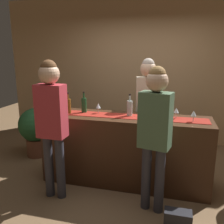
{
  "coord_description": "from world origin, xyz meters",
  "views": [
    {
      "loc": [
        0.63,
        -3.15,
        1.8
      ],
      "look_at": [
        -0.19,
        0.0,
        1.01
      ],
      "focal_mm": 39.21,
      "sensor_mm": 36.0,
      "label": 1
    }
  ],
  "objects_px": {
    "wine_bottle_amber": "(68,106)",
    "wine_glass_near_customer": "(98,106)",
    "wine_bottle_clear": "(130,108)",
    "wine_glass_mid_counter": "(194,114)",
    "wine_bottle_green": "(84,105)",
    "potted_plant_tall": "(36,129)",
    "bartender": "(147,101)",
    "wine_glass_far_end": "(176,111)",
    "customer_browsing": "(51,115)",
    "handbag": "(178,221)",
    "customer_sipping": "(155,126)"
  },
  "relations": [
    {
      "from": "wine_glass_near_customer",
      "to": "wine_glass_mid_counter",
      "type": "bearing_deg",
      "value": -5.33
    },
    {
      "from": "wine_glass_far_end",
      "to": "potted_plant_tall",
      "type": "bearing_deg",
      "value": 169.27
    },
    {
      "from": "wine_bottle_green",
      "to": "customer_sipping",
      "type": "bearing_deg",
      "value": -30.51
    },
    {
      "from": "wine_bottle_clear",
      "to": "wine_glass_far_end",
      "type": "xyz_separation_m",
      "value": [
        0.61,
        0.02,
        -0.01
      ]
    },
    {
      "from": "wine_glass_mid_counter",
      "to": "wine_glass_far_end",
      "type": "distance_m",
      "value": 0.24
    },
    {
      "from": "wine_bottle_amber",
      "to": "customer_sipping",
      "type": "distance_m",
      "value": 1.36
    },
    {
      "from": "wine_glass_mid_counter",
      "to": "handbag",
      "type": "distance_m",
      "value": 1.25
    },
    {
      "from": "wine_glass_far_end",
      "to": "bartender",
      "type": "distance_m",
      "value": 0.69
    },
    {
      "from": "bartender",
      "to": "handbag",
      "type": "distance_m",
      "value": 1.8
    },
    {
      "from": "wine_bottle_clear",
      "to": "bartender",
      "type": "distance_m",
      "value": 0.57
    },
    {
      "from": "wine_bottle_amber",
      "to": "handbag",
      "type": "distance_m",
      "value": 2.0
    },
    {
      "from": "bartender",
      "to": "wine_glass_near_customer",
      "type": "bearing_deg",
      "value": 28.97
    },
    {
      "from": "wine_bottle_clear",
      "to": "handbag",
      "type": "height_order",
      "value": "wine_bottle_clear"
    },
    {
      "from": "wine_bottle_amber",
      "to": "handbag",
      "type": "xyz_separation_m",
      "value": [
        1.55,
        -0.81,
        -0.97
      ]
    },
    {
      "from": "wine_bottle_amber",
      "to": "wine_glass_near_customer",
      "type": "xyz_separation_m",
      "value": [
        0.41,
        0.11,
        -0.01
      ]
    },
    {
      "from": "wine_bottle_amber",
      "to": "bartender",
      "type": "relative_size",
      "value": 0.18
    },
    {
      "from": "wine_bottle_green",
      "to": "potted_plant_tall",
      "type": "xyz_separation_m",
      "value": [
        -1.09,
        0.44,
        -0.58
      ]
    },
    {
      "from": "customer_sipping",
      "to": "wine_bottle_clear",
      "type": "bearing_deg",
      "value": 136.27
    },
    {
      "from": "wine_glass_far_end",
      "to": "customer_sipping",
      "type": "distance_m",
      "value": 0.65
    },
    {
      "from": "wine_glass_far_end",
      "to": "wine_bottle_clear",
      "type": "bearing_deg",
      "value": -178.21
    },
    {
      "from": "bartender",
      "to": "potted_plant_tall",
      "type": "height_order",
      "value": "bartender"
    },
    {
      "from": "wine_bottle_green",
      "to": "potted_plant_tall",
      "type": "relative_size",
      "value": 0.35
    },
    {
      "from": "wine_glass_mid_counter",
      "to": "customer_browsing",
      "type": "bearing_deg",
      "value": -161.9
    },
    {
      "from": "handbag",
      "to": "wine_glass_near_customer",
      "type": "bearing_deg",
      "value": 141.36
    },
    {
      "from": "wine_glass_mid_counter",
      "to": "potted_plant_tall",
      "type": "relative_size",
      "value": 0.17
    },
    {
      "from": "wine_bottle_clear",
      "to": "bartender",
      "type": "height_order",
      "value": "bartender"
    },
    {
      "from": "wine_glass_mid_counter",
      "to": "bartender",
      "type": "relative_size",
      "value": 0.08
    },
    {
      "from": "wine_glass_near_customer",
      "to": "potted_plant_tall",
      "type": "xyz_separation_m",
      "value": [
        -1.3,
        0.44,
        -0.57
      ]
    },
    {
      "from": "wine_glass_near_customer",
      "to": "bartender",
      "type": "distance_m",
      "value": 0.81
    },
    {
      "from": "wine_glass_far_end",
      "to": "handbag",
      "type": "height_order",
      "value": "wine_glass_far_end"
    },
    {
      "from": "wine_glass_mid_counter",
      "to": "wine_bottle_green",
      "type": "bearing_deg",
      "value": 175.37
    },
    {
      "from": "wine_bottle_clear",
      "to": "wine_glass_mid_counter",
      "type": "xyz_separation_m",
      "value": [
        0.82,
        -0.09,
        -0.01
      ]
    },
    {
      "from": "wine_glass_far_end",
      "to": "bartender",
      "type": "height_order",
      "value": "bartender"
    },
    {
      "from": "wine_glass_far_end",
      "to": "handbag",
      "type": "bearing_deg",
      "value": -85.19
    },
    {
      "from": "customer_sipping",
      "to": "wine_bottle_green",
      "type": "bearing_deg",
      "value": 162.36
    },
    {
      "from": "wine_bottle_green",
      "to": "wine_glass_mid_counter",
      "type": "relative_size",
      "value": 2.1
    },
    {
      "from": "wine_glass_near_customer",
      "to": "bartender",
      "type": "bearing_deg",
      "value": 39.5
    },
    {
      "from": "wine_bottle_amber",
      "to": "potted_plant_tall",
      "type": "xyz_separation_m",
      "value": [
        -0.89,
        0.55,
        -0.58
      ]
    },
    {
      "from": "wine_bottle_green",
      "to": "bartender",
      "type": "relative_size",
      "value": 0.18
    },
    {
      "from": "wine_bottle_green",
      "to": "wine_glass_near_customer",
      "type": "height_order",
      "value": "wine_bottle_green"
    },
    {
      "from": "wine_bottle_clear",
      "to": "wine_glass_mid_counter",
      "type": "bearing_deg",
      "value": -6.31
    },
    {
      "from": "wine_glass_near_customer",
      "to": "wine_bottle_green",
      "type": "bearing_deg",
      "value": 179.54
    },
    {
      "from": "wine_bottle_clear",
      "to": "potted_plant_tall",
      "type": "height_order",
      "value": "wine_bottle_clear"
    },
    {
      "from": "wine_bottle_clear",
      "to": "wine_bottle_amber",
      "type": "distance_m",
      "value": 0.87
    },
    {
      "from": "bartender",
      "to": "customer_browsing",
      "type": "distance_m",
      "value": 1.54
    },
    {
      "from": "wine_bottle_clear",
      "to": "customer_browsing",
      "type": "bearing_deg",
      "value": -142.8
    },
    {
      "from": "wine_bottle_clear",
      "to": "handbag",
      "type": "relative_size",
      "value": 1.08
    },
    {
      "from": "wine_glass_far_end",
      "to": "customer_browsing",
      "type": "distance_m",
      "value": 1.58
    },
    {
      "from": "wine_glass_far_end",
      "to": "customer_browsing",
      "type": "relative_size",
      "value": 0.08
    },
    {
      "from": "wine_bottle_amber",
      "to": "wine_glass_mid_counter",
      "type": "xyz_separation_m",
      "value": [
        1.69,
        -0.01,
        -0.01
      ]
    }
  ]
}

